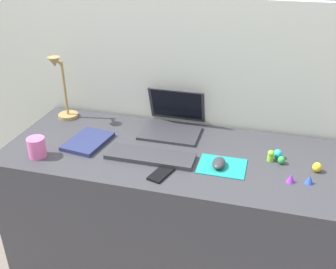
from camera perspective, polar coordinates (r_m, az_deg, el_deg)
name	(u,v)px	position (r m, az deg, el deg)	size (l,w,h in m)	color
ground_plane	(172,265)	(2.31, 0.59, -18.62)	(6.00, 6.00, 0.00)	slate
back_wall	(189,127)	(2.18, 3.13, 1.17)	(2.81, 0.05, 1.39)	beige
desk	(172,213)	(2.06, 0.64, -11.49)	(1.61, 0.65, 0.74)	#38383D
laptop	(173,120)	(2.03, 0.76, 2.13)	(0.30, 0.28, 0.20)	#333338
keyboard	(150,156)	(1.79, -2.62, -3.21)	(0.41, 0.13, 0.02)	#333338
mousepad	(222,166)	(1.75, 7.92, -4.63)	(0.21, 0.17, 0.00)	teal
mouse	(219,163)	(1.74, 7.47, -4.18)	(0.06, 0.10, 0.03)	#333338
cell_phone	(160,174)	(1.68, -1.18, -5.77)	(0.06, 0.13, 0.01)	black
desk_lamp	(62,90)	(2.18, -15.27, 6.37)	(0.11, 0.15, 0.37)	#A5844C
notebook_pad	(88,141)	(1.96, -11.66, -0.99)	(0.17, 0.24, 0.02)	navy
coffee_mug	(37,147)	(1.89, -18.69, -1.79)	(0.08, 0.08, 0.09)	pink
toy_figurine_lime	(271,155)	(1.83, 14.83, -2.99)	(0.03, 0.03, 0.05)	#8CDB33
toy_figurine_blue	(310,180)	(1.72, 20.04, -6.23)	(0.03, 0.03, 0.04)	blue
toy_figurine_cyan	(278,154)	(1.86, 15.80, -2.76)	(0.04, 0.04, 0.04)	#28B7CC
toy_figurine_green	(281,160)	(1.82, 16.29, -3.63)	(0.03, 0.03, 0.04)	green
toy_figurine_yellow	(317,167)	(1.81, 21.03, -4.54)	(0.04, 0.04, 0.04)	yellow
toy_figurine_purple	(291,178)	(1.70, 17.57, -6.12)	(0.03, 0.03, 0.04)	purple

